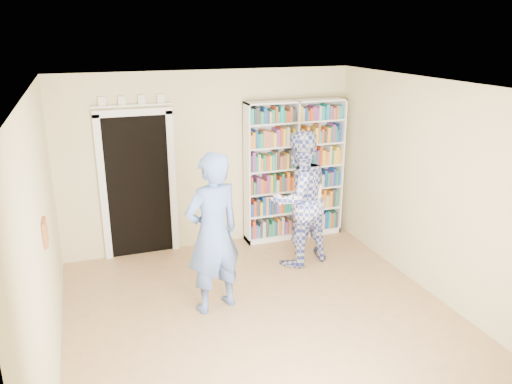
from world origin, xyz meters
TOP-DOWN VIEW (x-y plane):
  - floor at (0.00, 0.00)m, footprint 5.00×5.00m
  - ceiling at (0.00, 0.00)m, footprint 5.00×5.00m
  - wall_back at (0.00, 2.50)m, footprint 4.50×0.00m
  - wall_left at (-2.25, 0.00)m, footprint 0.00×5.00m
  - wall_right at (2.25, 0.00)m, footprint 0.00×5.00m
  - bookshelf at (1.32, 2.34)m, footprint 1.62×0.30m
  - doorway at (-1.10, 2.48)m, footprint 1.10×0.08m
  - wall_art at (-2.23, 0.20)m, footprint 0.03×0.25m
  - man_blue at (-0.48, 0.60)m, footprint 0.82×0.66m
  - man_plaid at (0.98, 1.42)m, footprint 1.10×0.95m
  - paper_sheet at (1.16, 1.23)m, footprint 0.21×0.09m

SIDE VIEW (x-z plane):
  - floor at x=0.00m, z-range 0.00..0.00m
  - man_plaid at x=0.98m, z-range 0.00..1.95m
  - man_blue at x=-0.48m, z-range 0.00..1.96m
  - paper_sheet at x=1.16m, z-range 0.89..1.20m
  - bookshelf at x=1.32m, z-range 0.01..2.24m
  - doorway at x=-1.10m, z-range -0.04..2.39m
  - wall_back at x=0.00m, z-range -0.90..3.60m
  - wall_left at x=-2.25m, z-range -1.15..3.85m
  - wall_right at x=2.25m, z-range -1.15..3.85m
  - wall_art at x=-2.23m, z-range 1.27..1.52m
  - ceiling at x=0.00m, z-range 2.70..2.70m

